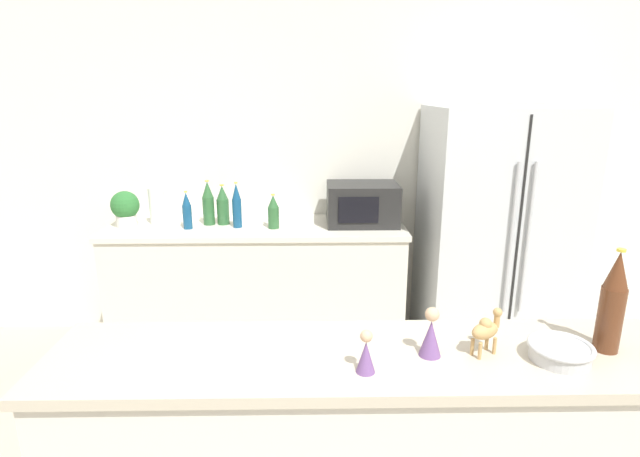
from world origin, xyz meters
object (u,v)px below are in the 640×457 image
(wine_bottle, at_px, (612,303))
(camel_figurine, at_px, (486,329))
(back_bottle_0, at_px, (223,205))
(paper_towel_roll, at_px, (157,206))
(back_bottle_1, at_px, (237,206))
(back_bottle_4, at_px, (187,211))
(wise_man_figurine_crimson, at_px, (366,354))
(refrigerator, at_px, (495,235))
(back_bottle_2, at_px, (273,212))
(potted_plant, at_px, (125,208))
(wise_man_figurine_blue, at_px, (431,335))
(fruit_bowl, at_px, (560,351))
(microwave, at_px, (362,204))
(back_bottle_3, at_px, (208,203))

(wine_bottle, height_order, camel_figurine, wine_bottle)
(back_bottle_0, distance_m, wine_bottle, 2.47)
(paper_towel_roll, height_order, back_bottle_1, back_bottle_1)
(back_bottle_4, bearing_deg, wise_man_figurine_crimson, -63.04)
(refrigerator, distance_m, wise_man_figurine_crimson, 2.22)
(back_bottle_2, bearing_deg, back_bottle_1, 173.58)
(potted_plant, distance_m, back_bottle_1, 0.75)
(back_bottle_1, xyz_separation_m, back_bottle_2, (0.25, -0.03, -0.04))
(back_bottle_0, relative_size, back_bottle_4, 1.09)
(back_bottle_0, height_order, wise_man_figurine_blue, back_bottle_0)
(wise_man_figurine_blue, bearing_deg, back_bottle_2, 108.62)
(back_bottle_4, height_order, fruit_bowl, back_bottle_4)
(microwave, bearing_deg, fruit_bowl, -78.30)
(microwave, xyz_separation_m, wise_man_figurine_crimson, (-0.19, -2.04, 0.01))
(microwave, height_order, wise_man_figurine_crimson, microwave)
(back_bottle_2, relative_size, back_bottle_3, 0.76)
(microwave, relative_size, back_bottle_2, 2.07)
(back_bottle_4, relative_size, wine_bottle, 0.75)
(fruit_bowl, relative_size, wise_man_figurine_blue, 1.21)
(back_bottle_2, height_order, back_bottle_3, back_bottle_3)
(back_bottle_1, xyz_separation_m, back_bottle_4, (-0.33, -0.03, -0.03))
(wise_man_figurine_crimson, bearing_deg, back_bottle_1, 108.48)
(back_bottle_0, distance_m, camel_figurine, 2.26)
(refrigerator, height_order, back_bottle_1, refrigerator)
(wise_man_figurine_crimson, bearing_deg, wine_bottle, 8.51)
(back_bottle_1, bearing_deg, paper_towel_roll, 171.44)
(refrigerator, relative_size, camel_figurine, 11.68)
(camel_figurine, bearing_deg, microwave, 95.61)
(back_bottle_1, bearing_deg, wise_man_figurine_blue, -65.14)
(back_bottle_3, relative_size, wise_man_figurine_crimson, 2.28)
(back_bottle_1, xyz_separation_m, back_bottle_3, (-0.21, 0.08, -0.00))
(back_bottle_1, relative_size, wise_man_figurine_blue, 1.91)
(microwave, distance_m, wise_man_figurine_blue, 1.95)
(back_bottle_1, distance_m, wise_man_figurine_blue, 2.06)
(microwave, bearing_deg, potted_plant, -178.14)
(microwave, distance_m, wine_bottle, 2.01)
(refrigerator, height_order, back_bottle_3, refrigerator)
(back_bottle_1, distance_m, back_bottle_3, 0.22)
(potted_plant, bearing_deg, back_bottle_0, 5.17)
(fruit_bowl, xyz_separation_m, wise_man_figurine_crimson, (-0.60, -0.06, 0.03))
(potted_plant, relative_size, fruit_bowl, 1.25)
(potted_plant, relative_size, back_bottle_1, 0.79)
(wise_man_figurine_blue, xyz_separation_m, wise_man_figurine_crimson, (-0.21, -0.09, -0.01))
(potted_plant, xyz_separation_m, fruit_bowl, (2.01, -1.93, -0.01))
(back_bottle_2, bearing_deg, potted_plant, 176.95)
(potted_plant, distance_m, microwave, 1.60)
(back_bottle_1, distance_m, wine_bottle, 2.34)
(refrigerator, height_order, fruit_bowl, refrigerator)
(paper_towel_roll, xyz_separation_m, back_bottle_4, (0.23, -0.11, -0.01))
(potted_plant, xyz_separation_m, wise_man_figurine_blue, (1.62, -1.89, 0.03))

